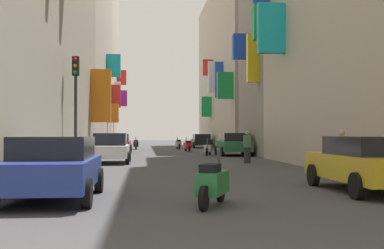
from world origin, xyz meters
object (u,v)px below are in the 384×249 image
at_px(parked_car_white, 111,147).
at_px(parked_car_red, 118,143).
at_px(traffic_light_near_corner, 76,93).
at_px(pedestrian_near_left, 247,147).
at_px(parked_car_yellow, 366,162).
at_px(scooter_white, 208,148).
at_px(parked_car_blue, 53,166).
at_px(parked_car_green, 233,144).
at_px(parked_car_black, 201,140).
at_px(scooter_black, 136,144).
at_px(scooter_silver, 178,144).
at_px(scooter_red, 188,146).
at_px(scooter_green, 213,183).
at_px(pedestrian_crossing, 342,154).

bearing_deg(parked_car_white, parked_car_red, 91.33).
bearing_deg(traffic_light_near_corner, pedestrian_near_left, 27.19).
height_order(parked_car_yellow, scooter_white, parked_car_yellow).
bearing_deg(parked_car_blue, parked_car_yellow, 5.70).
height_order(parked_car_green, pedestrian_near_left, pedestrian_near_left).
distance_m(parked_car_black, scooter_black, 7.79).
relative_size(scooter_silver, traffic_light_near_corner, 0.44).
bearing_deg(parked_car_blue, pedestrian_near_left, 61.15).
bearing_deg(scooter_black, scooter_white, -68.24).
bearing_deg(parked_car_green, parked_car_blue, -110.38).
xyz_separation_m(parked_car_white, traffic_light_near_corner, (-1.05, -4.78, 2.26)).
bearing_deg(parked_car_black, parked_car_blue, -101.37).
height_order(parked_car_green, scooter_red, parked_car_green).
relative_size(parked_car_green, parked_car_black, 1.00).
xyz_separation_m(scooter_white, traffic_light_near_corner, (-6.88, -12.66, 2.56)).
distance_m(scooter_green, pedestrian_crossing, 7.42).
height_order(scooter_green, traffic_light_near_corner, traffic_light_near_corner).
bearing_deg(pedestrian_crossing, scooter_red, 96.69).
relative_size(scooter_silver, pedestrian_crossing, 1.24).
xyz_separation_m(parked_car_white, scooter_green, (2.97, -14.78, -0.29)).
distance_m(scooter_white, scooter_black, 13.23).
height_order(pedestrian_near_left, traffic_light_near_corner, traffic_light_near_corner).
height_order(parked_car_blue, scooter_silver, parked_car_blue).
xyz_separation_m(parked_car_red, scooter_silver, (5.03, 8.37, -0.28)).
distance_m(scooter_white, pedestrian_near_left, 8.77).
xyz_separation_m(parked_car_green, pedestrian_near_left, (-0.81, -8.28, 0.02)).
bearing_deg(pedestrian_crossing, scooter_black, 103.34).
relative_size(parked_car_green, pedestrian_near_left, 2.67).
xyz_separation_m(parked_car_yellow, scooter_green, (-4.10, -2.03, -0.27)).
distance_m(scooter_red, scooter_silver, 5.93).
distance_m(parked_car_white, scooter_red, 15.75).
bearing_deg(parked_car_black, scooter_silver, -123.79).
relative_size(parked_car_blue, scooter_black, 2.04).
bearing_deg(parked_car_blue, scooter_red, 79.15).
distance_m(parked_car_green, parked_car_yellow, 20.18).
distance_m(parked_car_red, scooter_red, 5.90).
height_order(parked_car_red, pedestrian_crossing, pedestrian_crossing).
bearing_deg(scooter_black, parked_car_white, -92.62).
height_order(parked_car_black, scooter_green, parked_car_black).
xyz_separation_m(parked_car_white, scooter_red, (5.07, 14.90, -0.29)).
distance_m(parked_car_blue, scooter_green, 3.59).
xyz_separation_m(scooter_silver, pedestrian_near_left, (1.85, -21.68, 0.32)).
relative_size(parked_car_yellow, scooter_green, 2.42).
bearing_deg(parked_car_yellow, scooter_white, 93.46).
height_order(parked_car_yellow, pedestrian_near_left, pedestrian_near_left).
xyz_separation_m(scooter_green, pedestrian_crossing, (4.93, 5.54, 0.32)).
relative_size(parked_car_red, scooter_black, 2.08).
relative_size(scooter_black, traffic_light_near_corner, 0.44).
height_order(parked_car_yellow, scooter_red, parked_car_yellow).
relative_size(scooter_green, scooter_silver, 0.91).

